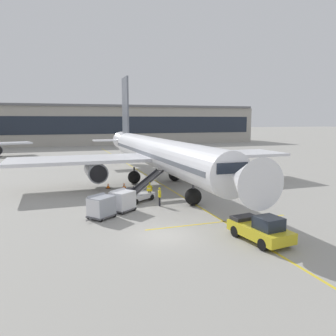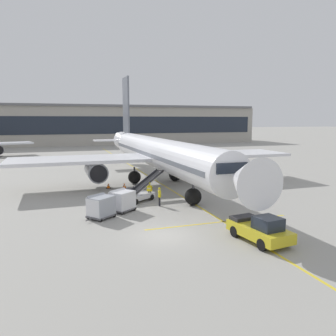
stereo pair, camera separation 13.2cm
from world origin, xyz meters
name	(u,v)px [view 2 (the right image)]	position (x,y,z in m)	size (l,w,h in m)	color
ground_plane	(163,236)	(0.00, 0.00, 0.00)	(600.00, 600.00, 0.00)	#9E9B93
parked_airplane	(157,153)	(5.10, 18.34, 3.81)	(34.62, 44.25, 15.09)	white
belt_loader	(140,192)	(0.89, 10.31, 0.83)	(5.11, 4.18, 2.77)	silver
baggage_cart_lead	(122,200)	(-1.49, 7.04, 1.00)	(2.63, 2.50, 1.91)	#515156
baggage_cart_second	(101,206)	(-3.51, 5.59, 1.00)	(2.63, 2.50, 1.91)	#515156
pushback_tug	(260,229)	(5.71, -3.08, 0.83)	(2.65, 4.63, 1.83)	gold
ground_crew_by_loader	(159,195)	(2.14, 7.75, 1.00)	(0.32, 0.56, 1.74)	black
ground_crew_by_carts	(149,190)	(1.94, 10.52, 1.00)	(0.49, 0.41, 1.74)	#514C42
safety_cone_engine_keepout	(108,186)	(-1.16, 17.31, 0.30)	(0.54, 0.54, 0.62)	black
safety_cone_wingtip	(124,186)	(0.52, 16.30, 0.36)	(0.65, 0.65, 0.73)	black
apron_guidance_line_lead_in	(162,184)	(5.48, 17.52, 0.00)	(0.20, 110.00, 0.01)	yellow
apron_guidance_line_stop_bar	(219,222)	(5.11, 1.52, 0.00)	(12.00, 0.20, 0.01)	yellow
terminal_building	(68,125)	(-2.93, 93.83, 6.27)	(126.59, 20.27, 12.64)	#A8A399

